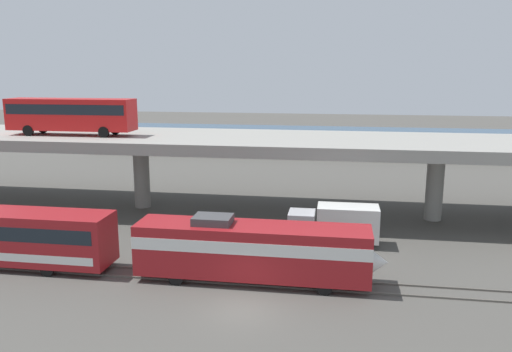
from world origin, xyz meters
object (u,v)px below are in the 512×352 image
Objects in this scene: parked_car_1 at (189,137)px; parked_car_7 at (433,139)px; transit_bus_on_overpass at (71,113)px; train_locomotive at (264,249)px; parked_car_2 at (446,144)px; service_truck_west at (336,224)px; parked_car_0 at (395,139)px; parked_car_4 at (142,134)px; parked_car_6 at (359,139)px; parked_car_3 at (281,139)px; parked_car_5 at (400,142)px.

parked_car_1 and parked_car_7 have the same top height.
transit_bus_on_overpass is at bearing 89.36° from parked_car_1.
train_locomotive reaches higher than parked_car_2.
parked_car_0 reaches higher than service_truck_west.
parked_car_0 is (33.63, 38.72, -6.85)m from transit_bus_on_overpass.
parked_car_1 is 9.47m from parked_car_4.
parked_car_6 is (36.79, -0.83, -0.00)m from parked_car_4.
parked_car_0 is 6.05m from parked_car_7.
train_locomotive is 3.90× the size of parked_car_7.
service_truck_west is at bearing -94.34° from parked_car_6.
transit_bus_on_overpass is at bearing 49.02° from parked_car_0.
parked_car_0 is 42.36m from parked_car_4.
parked_car_1 is 1.01× the size of parked_car_4.
train_locomotive is 9.13m from service_truck_west.
parked_car_4 is (-49.30, 4.51, 0.00)m from parked_car_2.
service_truck_west is 44.81m from parked_car_6.
parked_car_0 is 1.14× the size of parked_car_6.
parked_car_5 is (18.24, -1.06, -0.00)m from parked_car_3.
parked_car_5 is at bearing 45.70° from transit_bus_on_overpass.
parked_car_1 is at bearing -176.58° from parked_car_6.
parked_car_5 is (42.75, -4.11, -0.00)m from parked_car_4.
service_truck_west is 56.46m from parked_car_4.
service_truck_west is at bearing 119.43° from parked_car_1.
parked_car_3 and parked_car_6 have the same top height.
transit_bus_on_overpass is at bearing -77.38° from parked_car_4.
parked_car_0 and parked_car_6 have the same top height.
parked_car_4 is at bearing 118.45° from train_locomotive.
service_truck_west is 1.57× the size of parked_car_3.
transit_bus_on_overpass is at bearing 144.39° from train_locomotive.
parked_car_0 is at bearing -0.35° from parked_car_4.
train_locomotive is 3.81× the size of parked_car_5.
parked_car_3 is at bearing -169.76° from parked_car_6.
transit_bus_on_overpass reaches higher than parked_car_0.
parked_car_0 is 5.59m from parked_car_6.
parked_car_1 is 39.34m from parked_car_7.
parked_car_6 is at bearing -176.58° from parked_car_1.
service_truck_west is (4.43, 7.96, -0.56)m from train_locomotive.
parked_car_7 is at bearing -175.67° from parked_car_1.
parked_car_3 is (-17.85, -2.79, -0.00)m from parked_car_0.
parked_car_7 is at bearing 44.87° from transit_bus_on_overpass.
parked_car_6 is (3.39, 44.68, 0.69)m from service_truck_west.
parked_car_2 is at bearing 40.34° from transit_bus_on_overpass.
parked_car_2 is at bearing -16.37° from parked_car_6.
parked_car_0 and parked_car_1 have the same top height.
parked_car_1 is (-33.22, -2.23, -0.00)m from parked_car_0.
parked_car_5 is 1.02× the size of parked_car_7.
service_truck_west is (24.68, -6.54, -7.53)m from transit_bus_on_overpass.
parked_car_4 and parked_car_5 have the same top height.
parked_car_0 is 3.87m from parked_car_5.
service_truck_west is at bearing 77.28° from parked_car_5.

